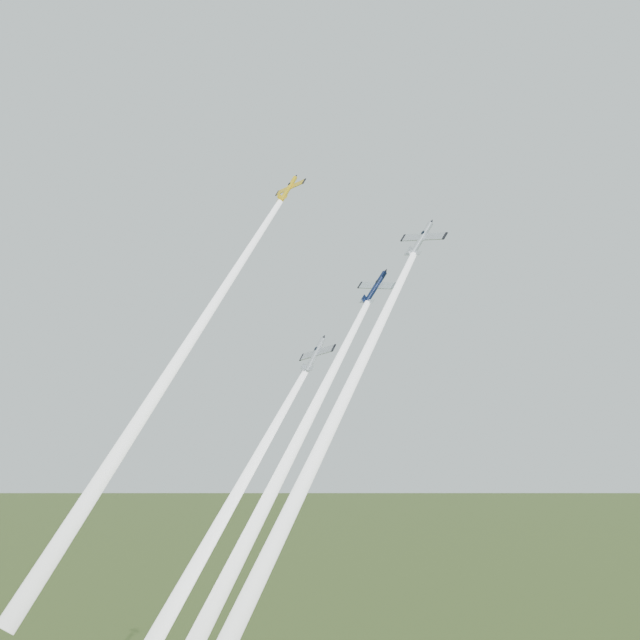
{
  "coord_description": "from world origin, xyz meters",
  "views": [
    {
      "loc": [
        63.2,
        -108.92,
        75.03
      ],
      "look_at": [
        0.0,
        -6.0,
        92.0
      ],
      "focal_mm": 45.0,
      "sensor_mm": 36.0,
      "label": 1
    }
  ],
  "objects_px": {
    "plane_yellow": "(289,189)",
    "plane_navy": "(375,287)",
    "plane_silver_low": "(315,355)",
    "plane_silver_right": "(421,239)"
  },
  "relations": [
    {
      "from": "plane_yellow",
      "to": "plane_navy",
      "type": "relative_size",
      "value": 0.9
    },
    {
      "from": "plane_navy",
      "to": "plane_silver_low",
      "type": "distance_m",
      "value": 16.11
    },
    {
      "from": "plane_navy",
      "to": "plane_silver_low",
      "type": "bearing_deg",
      "value": -102.67
    },
    {
      "from": "plane_yellow",
      "to": "plane_silver_right",
      "type": "height_order",
      "value": "plane_yellow"
    },
    {
      "from": "plane_navy",
      "to": "plane_silver_right",
      "type": "bearing_deg",
      "value": -9.97
    },
    {
      "from": "plane_yellow",
      "to": "plane_silver_low",
      "type": "height_order",
      "value": "plane_yellow"
    },
    {
      "from": "plane_yellow",
      "to": "plane_silver_right",
      "type": "xyz_separation_m",
      "value": [
        25.44,
        -2.01,
        -12.5
      ]
    },
    {
      "from": "plane_yellow",
      "to": "plane_silver_low",
      "type": "relative_size",
      "value": 0.92
    },
    {
      "from": "plane_silver_right",
      "to": "plane_yellow",
      "type": "bearing_deg",
      "value": -170.49
    },
    {
      "from": "plane_yellow",
      "to": "plane_silver_right",
      "type": "bearing_deg",
      "value": 11.65
    }
  ]
}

